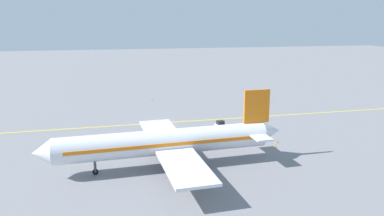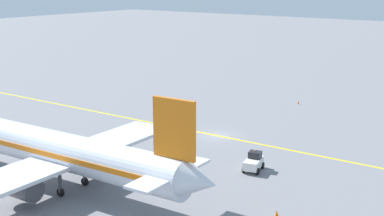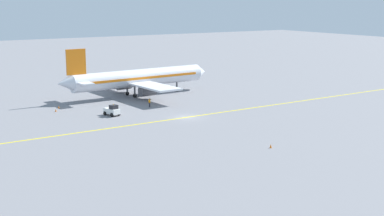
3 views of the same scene
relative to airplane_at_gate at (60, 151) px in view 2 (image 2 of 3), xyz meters
name	(u,v)px [view 2 (image 2 of 3)]	position (x,y,z in m)	size (l,w,h in m)	color
ground_plane	(217,136)	(23.60, -2.38, -3.71)	(400.00, 400.00, 0.00)	slate
apron_yellow_centreline	(217,136)	(23.60, -2.38, -3.71)	(0.40, 120.00, 0.01)	yellow
airplane_at_gate	(60,151)	(0.00, 0.00, 0.00)	(28.25, 35.53, 10.60)	silver
baggage_tug_white	(254,162)	(15.36, -12.65, -2.81)	(3.27, 2.34, 2.11)	white
ground_crew_worker	(168,153)	(12.13, -3.55, -2.80)	(0.58, 0.23, 1.68)	#23232D
traffic_cone_near_nose	(277,213)	(6.78, -19.95, -3.43)	(0.32, 0.32, 0.55)	orange
traffic_cone_by_wingtip	(298,102)	(46.38, -2.92, -3.43)	(0.32, 0.32, 0.55)	orange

